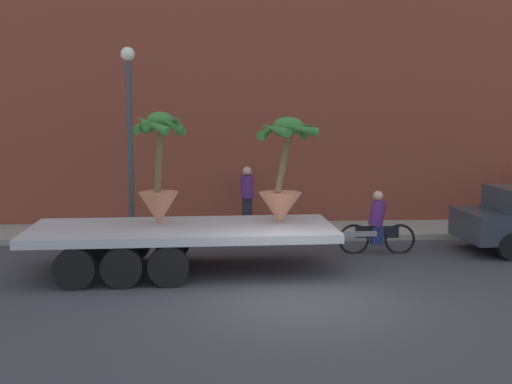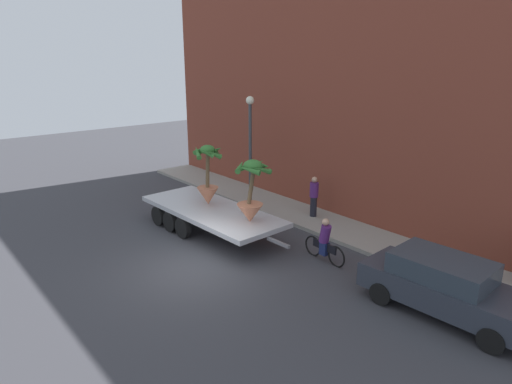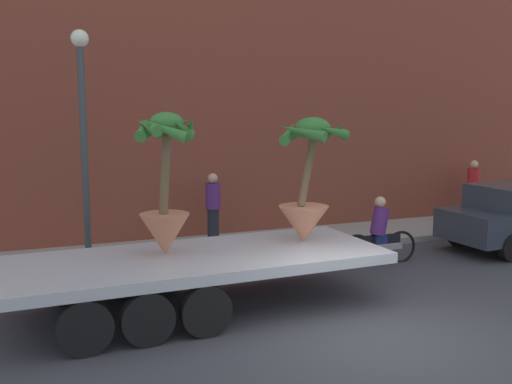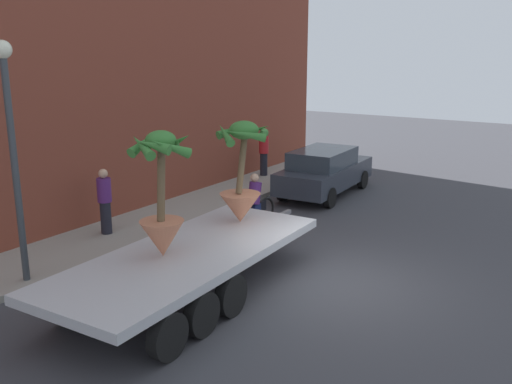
# 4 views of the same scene
# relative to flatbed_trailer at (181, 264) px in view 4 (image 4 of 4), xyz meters

# --- Properties ---
(ground_plane) EXTENTS (60.00, 60.00, 0.00)m
(ground_plane) POSITION_rel_flatbed_trailer_xyz_m (2.47, -2.13, -0.78)
(ground_plane) COLOR #38383D
(sidewalk) EXTENTS (24.00, 2.20, 0.15)m
(sidewalk) POSITION_rel_flatbed_trailer_xyz_m (2.47, 3.97, -0.70)
(sidewalk) COLOR gray
(sidewalk) RESTS_ON ground
(building_facade) EXTENTS (24.00, 1.20, 9.69)m
(building_facade) POSITION_rel_flatbed_trailer_xyz_m (2.47, 5.67, 4.07)
(building_facade) COLOR brown
(building_facade) RESTS_ON ground
(flatbed_trailer) EXTENTS (7.43, 2.69, 0.98)m
(flatbed_trailer) POSITION_rel_flatbed_trailer_xyz_m (0.00, 0.00, 0.00)
(flatbed_trailer) COLOR #B7BABF
(flatbed_trailer) RESTS_ON ground
(potted_palm_rear) EXTENTS (1.11, 1.16, 2.40)m
(potted_palm_rear) POSITION_rel_flatbed_trailer_xyz_m (-0.23, 0.22, 1.27)
(potted_palm_rear) COLOR #C17251
(potted_palm_rear) RESTS_ON flatbed_trailer
(potted_palm_middle) EXTENTS (1.33, 1.36, 2.29)m
(potted_palm_middle) POSITION_rel_flatbed_trailer_xyz_m (2.41, 0.23, 1.20)
(potted_palm_middle) COLOR #C17251
(potted_palm_middle) RESTS_ON flatbed_trailer
(cyclist) EXTENTS (1.84, 0.36, 1.54)m
(cyclist) POSITION_rel_flatbed_trailer_xyz_m (4.80, 1.45, -0.11)
(cyclist) COLOR black
(cyclist) RESTS_ON ground
(parked_car) EXTENTS (4.60, 2.01, 1.58)m
(parked_car) POSITION_rel_flatbed_trailer_xyz_m (9.06, 1.44, 0.05)
(parked_car) COLOR #2D333D
(parked_car) RESTS_ON ground
(pedestrian_near_gate) EXTENTS (0.36, 0.36, 1.71)m
(pedestrian_near_gate) POSITION_rel_flatbed_trailer_xyz_m (9.95, 4.42, 0.26)
(pedestrian_near_gate) COLOR black
(pedestrian_near_gate) RESTS_ON sidewalk
(pedestrian_far_left) EXTENTS (0.36, 0.36, 1.71)m
(pedestrian_far_left) POSITION_rel_flatbed_trailer_xyz_m (1.82, 4.10, 0.26)
(pedestrian_far_left) COLOR black
(pedestrian_far_left) RESTS_ON sidewalk
(street_lamp) EXTENTS (0.36, 0.36, 4.83)m
(street_lamp) POSITION_rel_flatbed_trailer_xyz_m (-1.22, 3.17, 2.45)
(street_lamp) COLOR #383D42
(street_lamp) RESTS_ON sidewalk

